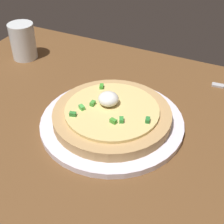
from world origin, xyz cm
name	(u,v)px	position (x,y,z in cm)	size (l,w,h in cm)	color
dining_table	(125,126)	(0.00, 0.00, 1.23)	(100.22, 65.20, 2.46)	brown
plate	(112,122)	(-2.09, -1.95, 3.11)	(29.42, 29.42, 1.29)	white
pizza	(112,114)	(-2.14, -1.92, 5.14)	(24.10, 24.10, 5.44)	tan
cup_near	(23,42)	(-36.51, 14.01, 7.17)	(6.76, 6.76, 9.70)	silver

